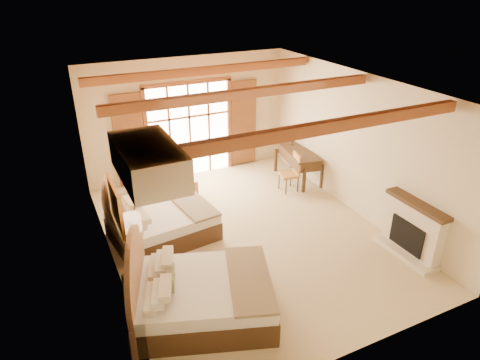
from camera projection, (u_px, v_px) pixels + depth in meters
floor at (247, 235)px, 9.17m from camera, size 7.00×7.00×0.00m
wall_back at (188, 118)px, 11.31m from camera, size 5.50×0.00×5.50m
wall_left at (106, 195)px, 7.40m from camera, size 0.00×7.00×7.00m
wall_right at (357, 145)px, 9.55m from camera, size 0.00×7.00×7.00m
ceiling at (248, 87)px, 7.77m from camera, size 7.00×7.00×0.00m
ceiling_beams at (248, 93)px, 7.83m from camera, size 5.39×4.60×0.18m
french_doors at (190, 131)px, 11.41m from camera, size 3.95×0.08×2.60m
fireplace at (412, 232)px, 8.34m from camera, size 0.46×1.40×1.16m
painting at (116, 206)px, 6.75m from camera, size 0.06×0.95×0.75m
canopy_valance at (148, 161)px, 5.33m from camera, size 0.70×1.40×0.45m
bed_near at (194, 296)px, 6.79m from camera, size 2.71×2.29×1.44m
bed_far at (155, 222)px, 8.86m from camera, size 2.21×1.77×1.34m
nightstand at (143, 288)px, 7.18m from camera, size 0.63×0.63×0.58m
floor_lamp at (132, 228)px, 7.01m from camera, size 0.32×0.32×1.52m
armchair at (148, 182)px, 10.71m from camera, size 0.80×0.81×0.66m
ottoman at (184, 186)px, 10.78m from camera, size 0.62×0.62×0.42m
desk at (298, 164)px, 11.45m from camera, size 0.92×1.63×0.83m
desk_chair at (289, 179)px, 10.93m from camera, size 0.52×0.52×1.00m
desk_lamp at (293, 134)px, 11.54m from camera, size 0.21×0.21×0.42m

